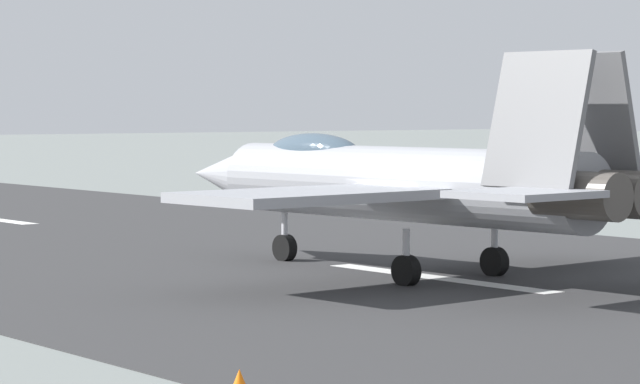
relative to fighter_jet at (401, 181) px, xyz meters
name	(u,v)px	position (x,y,z in m)	size (l,w,h in m)	color
ground_plane	(413,275)	(-0.24, -0.22, -2.44)	(400.00, 400.00, 0.00)	slate
runway_strip	(413,275)	(-0.26, -0.22, -2.43)	(240.00, 26.00, 0.02)	#313032
fighter_jet	(401,181)	(0.00, 0.00, 0.00)	(16.61, 14.37, 5.64)	#94969C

